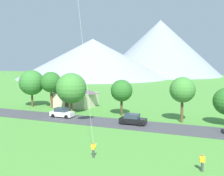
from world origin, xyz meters
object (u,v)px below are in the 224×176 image
Objects in this scene: parked_car_white_west_end at (62,113)px; watcher_person at (202,162)px; tree_far_right at (182,90)px; tree_center at (122,91)px; tree_near_right at (71,88)px; tree_left_of_center at (51,82)px; tree_right_of_center at (32,83)px; house_leftmost at (75,95)px; parked_car_black_mid_west at (133,119)px.

parked_car_white_west_end reaches higher than watcher_person.
tree_far_right is at bearing 11.89° from parked_car_white_west_end.
tree_center is 1.58× the size of parked_car_white_west_end.
tree_far_right is 21.40m from parked_car_white_west_end.
tree_near_right is 4.68× the size of watcher_person.
tree_left_of_center is 28.27m from tree_far_right.
tree_center is 0.89× the size of tree_far_right.
tree_right_of_center is at bearing 165.48° from tree_near_right.
tree_near_right reaches higher than parked_car_white_west_end.
tree_center is 26.56m from watcher_person.
tree_left_of_center is at bearing 3.16° from tree_right_of_center.
tree_right_of_center is 15.20m from parked_car_white_west_end.
tree_center is at bearing -6.18° from tree_left_of_center.
tree_right_of_center is (-8.55, -3.98, 2.89)m from house_leftmost.
house_leftmost is at bearing 24.93° from tree_right_of_center.
house_leftmost reaches higher than watcher_person.
tree_right_of_center is at bearing 163.47° from parked_car_black_mid_west.
tree_far_right is 9.56m from parked_car_black_mid_west.
watcher_person is at bearing -52.06° from parked_car_black_mid_west.
watcher_person is at bearing -30.96° from tree_right_of_center.
parked_car_white_west_end is 13.52m from parked_car_black_mid_west.
tree_near_right is at bearing -179.68° from tree_far_right.
parked_car_black_mid_west is 18.81m from watcher_person.
house_leftmost is at bearing 109.51° from parked_car_white_west_end.
tree_center is 11.55m from parked_car_white_west_end.
tree_far_right is at bearing 34.33° from parked_car_black_mid_west.
tree_center is 4.00× the size of watcher_person.
tree_near_right is 15.33m from parked_car_black_mid_west.
tree_near_right reaches higher than watcher_person.
parked_car_black_mid_west is (-6.95, -4.74, -4.53)m from tree_far_right.
parked_car_white_west_end is 2.54× the size of watcher_person.
tree_left_of_center reaches higher than house_leftmost.
parked_car_white_west_end and parked_car_black_mid_west have the same top height.
house_leftmost is at bearing 157.37° from tree_center.
tree_center is at bearing -4.09° from tree_right_of_center.
tree_right_of_center reaches higher than house_leftmost.
tree_left_of_center reaches higher than parked_car_black_mid_west.
house_leftmost reaches higher than parked_car_black_mid_west.
tree_left_of_center is 1.86× the size of parked_car_black_mid_west.
parked_car_white_west_end is at bearing -148.27° from tree_center.
tree_center is (13.28, -5.54, 2.18)m from house_leftmost.
watcher_person is (25.08, -15.27, 0.01)m from parked_car_white_west_end.
tree_center is 1.59× the size of parked_car_black_mid_west.
tree_near_right reaches higher than house_leftmost.
tree_left_of_center is 4.68× the size of watcher_person.
parked_car_black_mid_west is at bearing 127.94° from watcher_person.
house_leftmost is 1.21× the size of tree_far_right.
tree_right_of_center is at bearing 175.91° from tree_center.
tree_far_right is at bearing -5.18° from tree_right_of_center.
parked_car_black_mid_west is at bearing -145.67° from tree_far_right.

